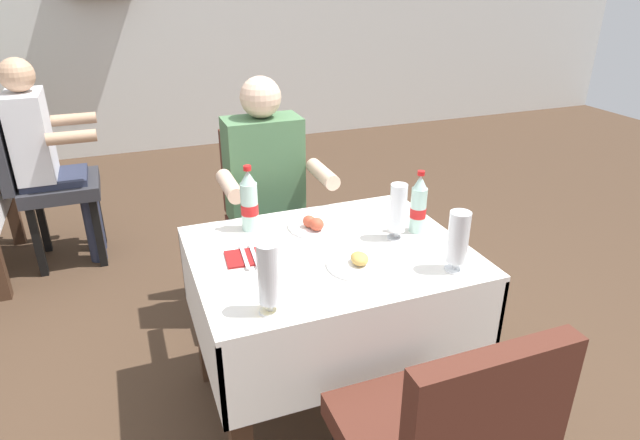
# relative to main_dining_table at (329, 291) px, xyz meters

# --- Properties ---
(ground_plane) EXTENTS (11.00, 11.00, 0.00)m
(ground_plane) POSITION_rel_main_dining_table_xyz_m (-0.12, -0.02, -0.56)
(ground_plane) COLOR #473323
(main_dining_table) EXTENTS (1.01, 0.80, 0.74)m
(main_dining_table) POSITION_rel_main_dining_table_xyz_m (0.00, 0.00, 0.00)
(main_dining_table) COLOR white
(main_dining_table) RESTS_ON ground
(chair_far_diner_seat) EXTENTS (0.44, 0.50, 0.97)m
(chair_far_diner_seat) POSITION_rel_main_dining_table_xyz_m (0.00, 0.79, -0.00)
(chair_far_diner_seat) COLOR #4C2319
(chair_far_diner_seat) RESTS_ON ground
(seated_diner_far) EXTENTS (0.50, 0.46, 1.26)m
(seated_diner_far) POSITION_rel_main_dining_table_xyz_m (-0.05, 0.68, 0.15)
(seated_diner_far) COLOR #282D42
(seated_diner_far) RESTS_ON ground
(plate_near_camera) EXTENTS (0.23, 0.23, 0.05)m
(plate_near_camera) POSITION_rel_main_dining_table_xyz_m (0.05, -0.15, 0.20)
(plate_near_camera) COLOR white
(plate_near_camera) RESTS_ON main_dining_table
(plate_far_diner) EXTENTS (0.24, 0.24, 0.06)m
(plate_far_diner) POSITION_rel_main_dining_table_xyz_m (0.02, 0.19, 0.20)
(plate_far_diner) COLOR white
(plate_far_diner) RESTS_ON main_dining_table
(beer_glass_left) EXTENTS (0.07, 0.07, 0.22)m
(beer_glass_left) POSITION_rel_main_dining_table_xyz_m (0.28, -0.00, 0.30)
(beer_glass_left) COLOR white
(beer_glass_left) RESTS_ON main_dining_table
(beer_glass_middle) EXTENTS (0.07, 0.07, 0.22)m
(beer_glass_middle) POSITION_rel_main_dining_table_xyz_m (0.35, -0.29, 0.29)
(beer_glass_middle) COLOR white
(beer_glass_middle) RESTS_ON main_dining_table
(beer_glass_right) EXTENTS (0.07, 0.07, 0.23)m
(beer_glass_right) POSITION_rel_main_dining_table_xyz_m (-0.32, -0.31, 0.30)
(beer_glass_right) COLOR white
(beer_glass_right) RESTS_ON main_dining_table
(cola_bottle_primary) EXTENTS (0.06, 0.06, 0.26)m
(cola_bottle_primary) POSITION_rel_main_dining_table_xyz_m (0.39, 0.02, 0.29)
(cola_bottle_primary) COLOR silver
(cola_bottle_primary) RESTS_ON main_dining_table
(cola_bottle_secondary) EXTENTS (0.07, 0.07, 0.27)m
(cola_bottle_secondary) POSITION_rel_main_dining_table_xyz_m (-0.23, 0.28, 0.30)
(cola_bottle_secondary) COLOR silver
(cola_bottle_secondary) RESTS_ON main_dining_table
(napkin_cutlery_set) EXTENTS (0.18, 0.19, 0.01)m
(napkin_cutlery_set) POSITION_rel_main_dining_table_xyz_m (-0.30, 0.05, 0.19)
(napkin_cutlery_set) COLOR maroon
(napkin_cutlery_set) RESTS_ON main_dining_table
(background_chair_right) EXTENTS (0.50, 0.44, 0.97)m
(background_chair_right) POSITION_rel_main_dining_table_xyz_m (-1.14, 1.78, -0.00)
(background_chair_right) COLOR #2D2D33
(background_chair_right) RESTS_ON ground
(background_patron) EXTENTS (0.46, 0.50, 1.26)m
(background_patron) POSITION_rel_main_dining_table_xyz_m (-1.09, 1.78, 0.15)
(background_patron) COLOR #282D42
(background_patron) RESTS_ON ground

